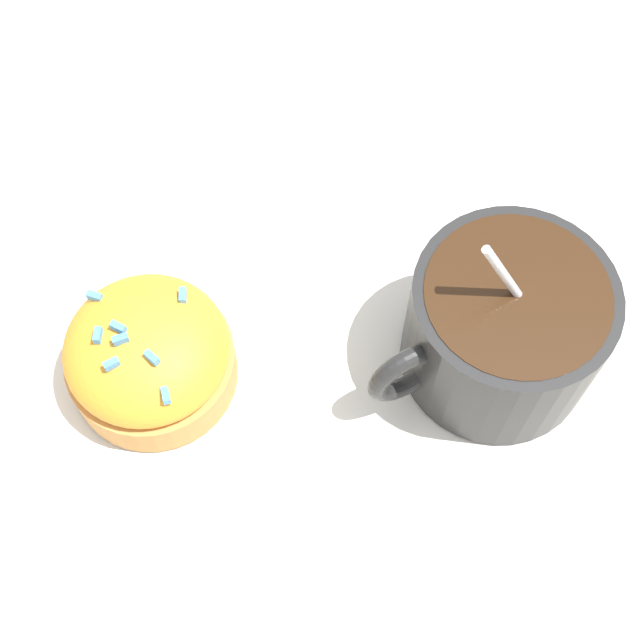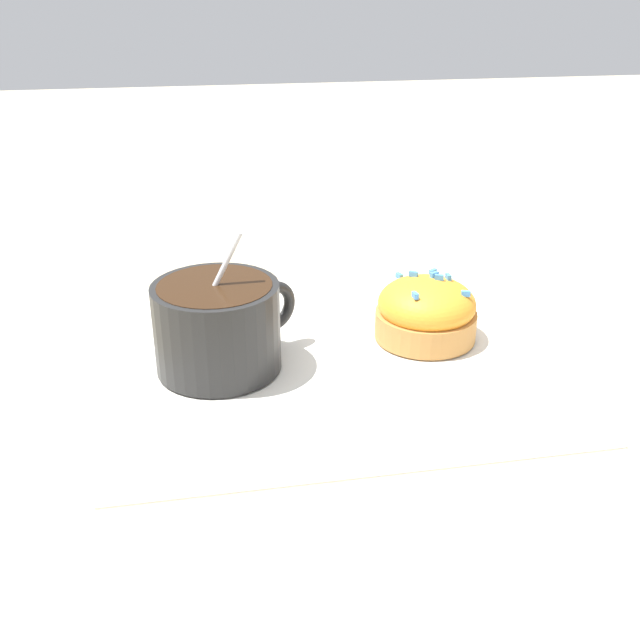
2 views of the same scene
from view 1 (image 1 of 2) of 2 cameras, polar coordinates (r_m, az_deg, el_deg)
The scene contains 4 objects.
ground_plane at distance 0.45m, azimuth 0.27°, elevation -3.02°, with size 3.00×3.00×0.00m, color #C6B793.
paper_napkin at distance 0.45m, azimuth 0.27°, elevation -2.94°, with size 0.33×0.32×0.00m.
coffee_cup at distance 0.43m, azimuth 11.66°, elevation -0.36°, with size 0.11×0.09×0.11m.
frosted_pastry at distance 0.43m, azimuth -10.89°, elevation -2.23°, with size 0.08×0.08×0.05m.
Camera 1 is at (0.01, -0.18, 0.41)m, focal length 50.00 mm.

